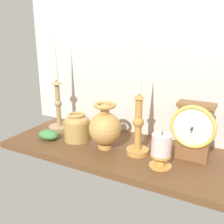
# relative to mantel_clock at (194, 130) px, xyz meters

# --- Properties ---
(ground_plane) EXTENTS (1.00, 0.36, 0.02)m
(ground_plane) POSITION_rel_mantel_clock_xyz_m (-0.22, -0.04, -0.12)
(ground_plane) COLOR brown
(back_wall) EXTENTS (1.20, 0.02, 0.65)m
(back_wall) POSITION_rel_mantel_clock_xyz_m (-0.22, 0.15, 0.22)
(back_wall) COLOR silver
(back_wall) RESTS_ON ground_plane
(mantel_clock) EXTENTS (0.15, 0.09, 0.20)m
(mantel_clock) POSITION_rel_mantel_clock_xyz_m (0.00, 0.00, 0.00)
(mantel_clock) COLOR brown
(mantel_clock) RESTS_ON ground_plane
(candlestick_tall_left) EXTENTS (0.08, 0.08, 0.38)m
(candlestick_tall_left) POSITION_rel_mantel_clock_xyz_m (-0.18, -0.05, 0.01)
(candlestick_tall_left) COLOR #BA843C
(candlestick_tall_left) RESTS_ON ground_plane
(candlestick_tall_center) EXTENTS (0.10, 0.10, 0.45)m
(candlestick_tall_center) POSITION_rel_mantel_clock_xyz_m (-0.59, 0.01, 0.02)
(candlestick_tall_center) COLOR #A0845A
(candlestick_tall_center) RESTS_ON ground_plane
(brass_vase_bulbous) EXTENTS (0.12, 0.12, 0.18)m
(brass_vase_bulbous) POSITION_rel_mantel_clock_xyz_m (-0.31, -0.06, -0.03)
(brass_vase_bulbous) COLOR tan
(brass_vase_bulbous) RESTS_ON ground_plane
(brass_vase_jar) EXTENTS (0.11, 0.11, 0.11)m
(brass_vase_jar) POSITION_rel_mantel_clock_xyz_m (-0.45, -0.05, -0.05)
(brass_vase_jar) COLOR #AC8A49
(brass_vase_jar) RESTS_ON ground_plane
(pillar_candle_front) EXTENTS (0.08, 0.08, 0.12)m
(pillar_candle_front) POSITION_rel_mantel_clock_xyz_m (-0.08, -0.10, -0.05)
(pillar_candle_front) COLOR gold
(pillar_candle_front) RESTS_ON ground_plane
(ivy_sprig) EXTENTS (0.09, 0.06, 0.04)m
(ivy_sprig) POSITION_rel_mantel_clock_xyz_m (-0.56, -0.10, -0.09)
(ivy_sprig) COLOR #418143
(ivy_sprig) RESTS_ON ground_plane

